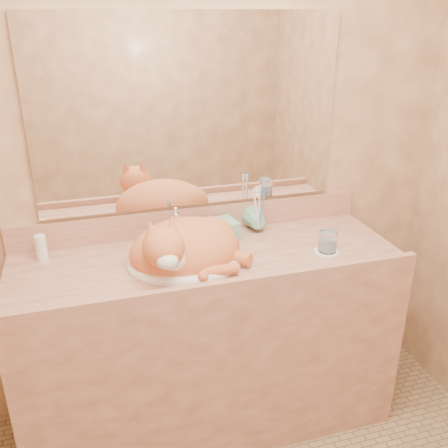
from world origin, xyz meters
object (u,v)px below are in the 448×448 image
object	(u,v)px
cat	(184,246)
water_glass	(328,241)
sink_basin	(186,246)
soap_dispenser	(233,223)
toothbrush_cup	(259,224)
vanity_counter	(209,342)

from	to	relation	value
cat	water_glass	size ratio (longest dim) A/B	5.15
sink_basin	soap_dispenser	bearing A→B (deg)	25.60
sink_basin	toothbrush_cup	distance (m)	0.42
vanity_counter	soap_dispenser	xyz separation A→B (m)	(0.14, 0.11, 0.52)
toothbrush_cup	vanity_counter	bearing A→B (deg)	-150.81
cat	water_glass	bearing A→B (deg)	-15.30
cat	sink_basin	bearing A→B (deg)	46.63
toothbrush_cup	water_glass	size ratio (longest dim) A/B	1.17
vanity_counter	sink_basin	distance (m)	0.51
soap_dispenser	toothbrush_cup	world-z (taller)	soap_dispenser
toothbrush_cup	water_glass	world-z (taller)	water_glass
soap_dispenser	vanity_counter	bearing A→B (deg)	-155.33
vanity_counter	soap_dispenser	bearing A→B (deg)	36.99
toothbrush_cup	cat	bearing A→B (deg)	-153.74
sink_basin	cat	xyz separation A→B (m)	(-0.01, -0.01, 0.01)
vanity_counter	cat	size ratio (longest dim) A/B	3.48
vanity_counter	soap_dispenser	distance (m)	0.55
cat	toothbrush_cup	xyz separation A→B (m)	(0.39, 0.19, -0.03)
sink_basin	cat	world-z (taller)	cat
vanity_counter	water_glass	size ratio (longest dim) A/B	17.93
cat	soap_dispenser	size ratio (longest dim) A/B	2.50
vanity_counter	cat	xyz separation A→B (m)	(-0.11, -0.03, 0.51)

